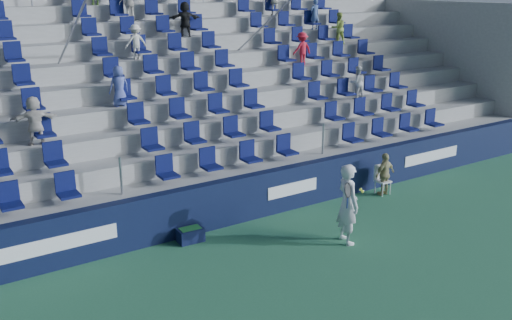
% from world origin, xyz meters
% --- Properties ---
extents(ground, '(70.00, 70.00, 0.00)m').
position_xyz_m(ground, '(0.00, 0.00, 0.00)').
color(ground, '#2F6E49').
rests_on(ground, ground).
extents(sponsor_wall, '(24.00, 0.32, 1.20)m').
position_xyz_m(sponsor_wall, '(0.00, 3.15, 0.60)').
color(sponsor_wall, '#0E1534').
rests_on(sponsor_wall, ground).
extents(grandstand, '(24.00, 8.17, 6.63)m').
position_xyz_m(grandstand, '(0.00, 8.24, 2.13)').
color(grandstand, '#A4A39E').
rests_on(grandstand, ground).
extents(tennis_player, '(0.70, 0.79, 1.94)m').
position_xyz_m(tennis_player, '(1.40, 0.70, 0.97)').
color(tennis_player, silver).
rests_on(tennis_player, ground).
extents(line_judge_chair, '(0.38, 0.39, 0.87)m').
position_xyz_m(line_judge_chair, '(4.44, 2.64, 0.49)').
color(line_judge_chair, white).
rests_on(line_judge_chair, ground).
extents(line_judge, '(0.76, 0.36, 1.26)m').
position_xyz_m(line_judge, '(4.44, 2.50, 0.63)').
color(line_judge, tan).
rests_on(line_judge, ground).
extents(ball_bin, '(0.63, 0.43, 0.34)m').
position_xyz_m(ball_bin, '(-1.70, 2.75, 0.19)').
color(ball_bin, '#0E1435').
rests_on(ball_bin, ground).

